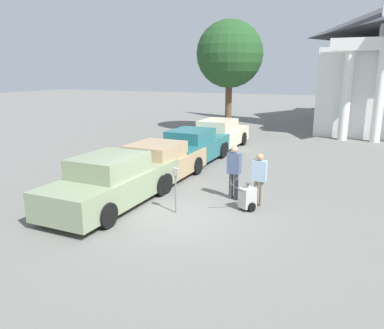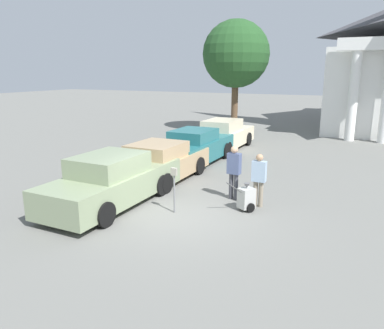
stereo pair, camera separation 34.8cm
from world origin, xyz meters
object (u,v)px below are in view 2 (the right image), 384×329
Objects in this scene: person_supervisor at (259,177)px; parked_car_sage at (113,181)px; person_worker at (234,169)px; equipment_cart at (246,198)px; parking_meter at (174,182)px; parked_car_cream at (223,136)px; parked_car_tan at (159,163)px; parked_car_teal at (195,147)px.

parked_car_sage is at bearing 23.03° from person_supervisor.
person_worker is 1.22m from equipment_cart.
parking_meter is 0.82× the size of person_supervisor.
parking_meter is (2.06, -9.26, 0.21)m from parked_car_cream.
person_worker reaches higher than parking_meter.
parked_car_sage is 1.08× the size of parked_car_tan.
person_worker reaches higher than parked_car_cream.
parked_car_cream is (-0.00, 9.41, -0.00)m from parked_car_sage.
person_worker is at bearing -49.98° from parked_car_teal.
equipment_cart is (3.90, -4.71, -0.34)m from parked_car_teal.
parked_car_cream is 9.49m from parking_meter.
person_supervisor is 1.65× the size of equipment_cart.
parked_car_sage reaches higher than parked_car_teal.
parked_car_tan is 0.93× the size of parked_car_cream.
parking_meter is 2.59m from person_supervisor.
parked_car_teal is 6.15m from parking_meter.
parking_meter is at bearing -69.77° from parked_car_teal.
parked_car_tan is 2.91× the size of person_supervisor.
parking_meter reaches higher than equipment_cart.
person_supervisor reaches higher than parked_car_cream.
parked_car_tan is 0.98× the size of parked_car_teal.
person_supervisor is at bearing -14.08° from parked_car_tan.
parked_car_teal is at bearing -45.31° from person_supervisor.
person_worker is (3.22, -0.78, 0.32)m from parked_car_tan.
parking_meter is at bearing -76.84° from parked_car_cream.
parked_car_sage is at bearing -89.41° from parked_car_cream.
parked_car_cream reaches higher than equipment_cart.
parked_car_teal is at bearing 90.59° from parked_car_sage.
parked_car_teal is at bearing 161.16° from equipment_cart.
parked_car_sage is 4.47m from person_supervisor.
parked_car_cream is at bearing -59.80° from person_worker.
person_supervisor is (2.05, 1.57, -0.01)m from parking_meter.
equipment_cart is at bearing -49.74° from parked_car_teal.
person_worker is 0.95m from person_supervisor.
parking_meter is (2.06, -2.65, 0.26)m from parked_car_tan.
person_supervisor reaches higher than parked_car_sage.
person_worker reaches higher than parked_car_sage.
person_supervisor is (4.12, -7.69, 0.20)m from parked_car_cream.
parked_car_teal is (0.00, 3.14, 0.04)m from parked_car_tan.
parked_car_tan is 4.26m from person_supervisor.
person_worker is (1.15, 1.87, 0.06)m from parking_meter.
parked_car_sage is 1.00× the size of parked_car_cream.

